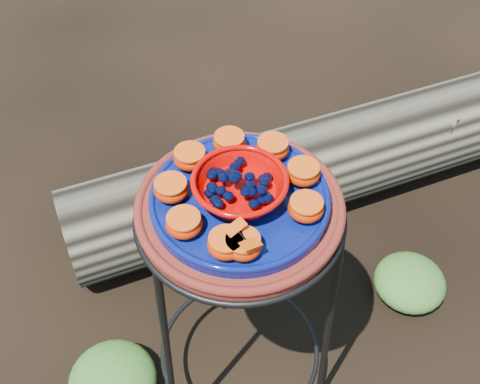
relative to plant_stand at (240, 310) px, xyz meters
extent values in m
plane|color=black|center=(0.00, 0.00, -0.35)|extent=(60.00, 60.00, 0.00)
cylinder|color=#5B2014|center=(0.00, 0.00, 0.37)|extent=(0.39, 0.39, 0.03)
cylinder|color=#010039|center=(0.00, 0.00, 0.39)|extent=(0.33, 0.33, 0.02)
ellipsoid|color=#A62200|center=(-0.02, -0.12, 0.42)|extent=(0.06, 0.06, 0.04)
ellipsoid|color=#A62200|center=(0.10, -0.07, 0.42)|extent=(0.06, 0.06, 0.04)
ellipsoid|color=#A62200|center=(0.12, 0.02, 0.42)|extent=(0.06, 0.06, 0.04)
ellipsoid|color=#A62200|center=(0.08, 0.09, 0.42)|extent=(0.06, 0.06, 0.04)
ellipsoid|color=#A62200|center=(0.01, 0.12, 0.42)|extent=(0.06, 0.06, 0.04)
ellipsoid|color=#A62200|center=(-0.08, 0.10, 0.42)|extent=(0.06, 0.06, 0.04)
ellipsoid|color=#A62200|center=(-0.12, 0.03, 0.42)|extent=(0.06, 0.06, 0.04)
ellipsoid|color=#A62200|center=(-0.11, -0.06, 0.42)|extent=(0.06, 0.06, 0.04)
ellipsoid|color=#A62200|center=(-0.05, -0.11, 0.42)|extent=(0.06, 0.06, 0.04)
ellipsoid|color=#2D5D1E|center=(-0.34, 0.03, -0.29)|extent=(0.23, 0.23, 0.12)
ellipsoid|color=#2D5D1E|center=(0.56, 0.16, -0.30)|extent=(0.21, 0.21, 0.11)
ellipsoid|color=#2D5D1E|center=(-0.16, 0.58, -0.27)|extent=(0.34, 0.34, 0.17)
camera|label=1|loc=(-0.15, -0.70, 1.23)|focal=45.00mm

